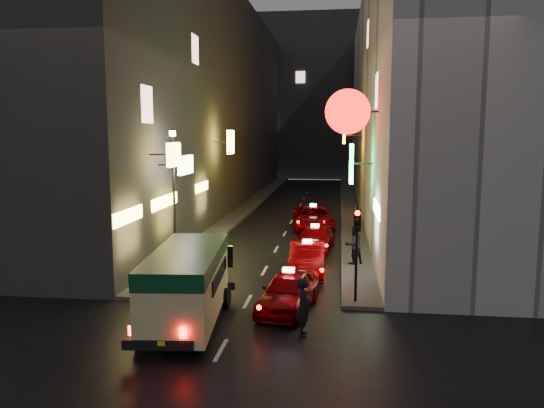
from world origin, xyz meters
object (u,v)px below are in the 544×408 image
at_px(minibus, 187,278).
at_px(pedestrian_crossing, 303,303).
at_px(taxi_near, 288,288).
at_px(lamp_post, 174,189).
at_px(traffic_light, 357,234).

relative_size(minibus, pedestrian_crossing, 2.89).
bearing_deg(taxi_near, minibus, -148.41).
bearing_deg(lamp_post, taxi_near, -41.95).
height_order(taxi_near, lamp_post, lamp_post).
height_order(minibus, lamp_post, lamp_post).
bearing_deg(lamp_post, minibus, -69.49).
relative_size(minibus, traffic_light, 1.73).
bearing_deg(pedestrian_crossing, taxi_near, 10.13).
bearing_deg(lamp_post, pedestrian_crossing, -49.38).
xyz_separation_m(traffic_light, lamp_post, (-8.20, 4.53, 1.04)).
bearing_deg(traffic_light, minibus, -154.62).
distance_m(pedestrian_crossing, lamp_post, 10.34).
relative_size(taxi_near, lamp_post, 0.85).
bearing_deg(traffic_light, pedestrian_crossing, -119.08).
distance_m(pedestrian_crossing, traffic_light, 3.86).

